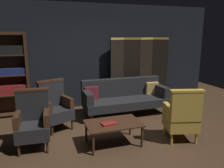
# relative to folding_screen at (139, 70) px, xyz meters

# --- Properties ---
(ground_plane) EXTENTS (10.00, 10.00, 0.00)m
(ground_plane) POSITION_rel_folding_screen_xyz_m (-1.28, -2.20, -0.99)
(ground_plane) COLOR #3D2819
(back_wall) EXTENTS (7.20, 0.10, 2.80)m
(back_wall) POSITION_rel_folding_screen_xyz_m (-1.28, 0.25, 0.41)
(back_wall) COLOR black
(back_wall) RESTS_ON ground_plane
(folding_screen) EXTENTS (1.75, 0.27, 1.90)m
(folding_screen) POSITION_rel_folding_screen_xyz_m (0.00, 0.00, 0.00)
(folding_screen) COLOR black
(folding_screen) RESTS_ON ground_plane
(bookshelf) EXTENTS (0.90, 0.32, 2.05)m
(bookshelf) POSITION_rel_folding_screen_xyz_m (-3.43, -0.00, 0.08)
(bookshelf) COLOR #382114
(bookshelf) RESTS_ON ground_plane
(velvet_couch) EXTENTS (2.12, 0.78, 0.88)m
(velvet_couch) POSITION_rel_folding_screen_xyz_m (-0.73, -0.75, -0.53)
(velvet_couch) COLOR #382114
(velvet_couch) RESTS_ON ground_plane
(coffee_table) EXTENTS (1.00, 0.64, 0.42)m
(coffee_table) POSITION_rel_folding_screen_xyz_m (-1.53, -2.22, -0.61)
(coffee_table) COLOR #382114
(coffee_table) RESTS_ON ground_plane
(armchair_gilt_accent) EXTENTS (0.71, 0.71, 1.04)m
(armchair_gilt_accent) POSITION_rel_folding_screen_xyz_m (-0.26, -2.48, -0.50)
(armchair_gilt_accent) COLOR gold
(armchair_gilt_accent) RESTS_ON ground_plane
(armchair_wing_left) EXTENTS (0.62, 0.62, 1.04)m
(armchair_wing_left) POSITION_rel_folding_screen_xyz_m (-2.92, -1.85, -0.50)
(armchair_wing_left) COLOR #382114
(armchair_wing_left) RESTS_ON ground_plane
(armchair_wing_right) EXTENTS (0.75, 0.75, 1.04)m
(armchair_wing_right) POSITION_rel_folding_screen_xyz_m (-2.48, -1.13, -0.50)
(armchair_wing_right) COLOR #382114
(armchair_wing_right) RESTS_ON ground_plane
(potted_plant) EXTENTS (0.47, 0.47, 0.76)m
(potted_plant) POSITION_rel_folding_screen_xyz_m (-2.61, -0.43, -0.55)
(potted_plant) COLOR brown
(potted_plant) RESTS_ON ground_plane
(book_red_leather) EXTENTS (0.28, 0.18, 0.03)m
(book_red_leather) POSITION_rel_folding_screen_xyz_m (-1.64, -2.27, -0.55)
(book_red_leather) COLOR maroon
(book_red_leather) RESTS_ON coffee_table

